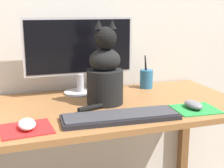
% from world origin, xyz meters
% --- Properties ---
extents(desk, '(1.29, 0.64, 0.71)m').
position_xyz_m(desk, '(0.00, 0.00, 0.61)').
color(desk, brown).
rests_on(desk, ground_plane).
extents(monitor, '(0.56, 0.17, 0.39)m').
position_xyz_m(monitor, '(-0.06, 0.23, 0.93)').
color(monitor, '#B2B2B7').
rests_on(monitor, desk).
extents(keyboard, '(0.48, 0.17, 0.02)m').
position_xyz_m(keyboard, '(-0.00, -0.21, 0.72)').
color(keyboard, black).
rests_on(keyboard, desk).
extents(mousepad_left, '(0.19, 0.17, 0.00)m').
position_xyz_m(mousepad_left, '(-0.36, -0.20, 0.71)').
color(mousepad_left, red).
rests_on(mousepad_left, desk).
extents(mousepad_right, '(0.20, 0.18, 0.00)m').
position_xyz_m(mousepad_right, '(0.35, -0.19, 0.71)').
color(mousepad_right, '#238438').
rests_on(mousepad_right, desk).
extents(computer_mouse_left, '(0.06, 0.10, 0.03)m').
position_xyz_m(computer_mouse_left, '(-0.36, -0.20, 0.73)').
color(computer_mouse_left, white).
rests_on(computer_mouse_left, mousepad_left).
extents(computer_mouse_right, '(0.06, 0.11, 0.03)m').
position_xyz_m(computer_mouse_right, '(0.35, -0.18, 0.73)').
color(computer_mouse_right, slate).
rests_on(computer_mouse_right, mousepad_right).
extents(cat, '(0.24, 0.20, 0.38)m').
position_xyz_m(cat, '(0.01, 0.02, 0.85)').
color(cat, black).
rests_on(cat, desk).
extents(pen_cup, '(0.07, 0.07, 0.18)m').
position_xyz_m(pen_cup, '(0.31, 0.23, 0.76)').
color(pen_cup, '#286089').
rests_on(pen_cup, desk).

